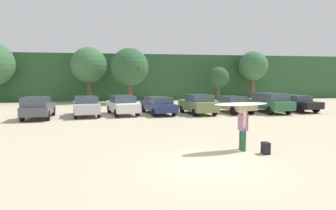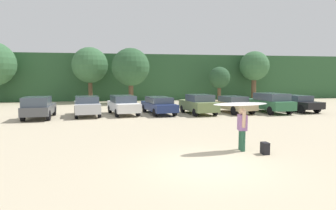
% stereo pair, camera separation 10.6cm
% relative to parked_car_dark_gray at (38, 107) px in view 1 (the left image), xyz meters
% --- Properties ---
extents(ground_plane, '(120.00, 120.00, 0.00)m').
position_rel_parked_car_dark_gray_xyz_m(ground_plane, '(8.44, -12.71, -0.82)').
color(ground_plane, '#C1B293').
extents(hillside_ridge, '(108.00, 12.00, 5.84)m').
position_rel_parked_car_dark_gray_xyz_m(hillside_ridge, '(8.44, 21.30, 2.10)').
color(hillside_ridge, '#2D5633').
rests_on(hillside_ridge, ground_plane).
extents(tree_ridge_back, '(4.11, 4.11, 6.37)m').
position_rel_parked_car_dark_gray_xyz_m(tree_ridge_back, '(2.40, 13.28, 3.47)').
color(tree_ridge_back, brown).
rests_on(tree_ridge_back, ground_plane).
extents(tree_center_left, '(4.22, 4.22, 6.18)m').
position_rel_parked_car_dark_gray_xyz_m(tree_center_left, '(6.99, 11.44, 3.22)').
color(tree_center_left, brown).
rests_on(tree_center_left, ground_plane).
extents(tree_right, '(2.59, 2.59, 4.19)m').
position_rel_parked_car_dark_gray_xyz_m(tree_right, '(17.67, 12.24, 2.03)').
color(tree_right, brown).
rests_on(tree_right, ground_plane).
extents(tree_center, '(3.72, 3.72, 6.24)m').
position_rel_parked_car_dark_gray_xyz_m(tree_center, '(22.73, 13.47, 3.49)').
color(tree_center, brown).
rests_on(tree_center, ground_plane).
extents(parked_car_dark_gray, '(2.06, 4.29, 1.58)m').
position_rel_parked_car_dark_gray_xyz_m(parked_car_dark_gray, '(0.00, 0.00, 0.00)').
color(parked_car_dark_gray, '#4C4F54').
rests_on(parked_car_dark_gray, ground_plane).
extents(parked_car_silver, '(2.35, 4.40, 1.49)m').
position_rel_parked_car_dark_gray_xyz_m(parked_car_silver, '(3.20, 1.00, -0.03)').
color(parked_car_silver, silver).
rests_on(parked_car_silver, ground_plane).
extents(parked_car_white, '(2.59, 4.48, 1.50)m').
position_rel_parked_car_dark_gray_xyz_m(parked_car_white, '(5.92, 1.33, -0.03)').
color(parked_car_white, white).
rests_on(parked_car_white, ground_plane).
extents(parked_car_navy, '(2.49, 4.86, 1.37)m').
position_rel_parked_car_dark_gray_xyz_m(parked_car_navy, '(8.73, 1.29, -0.09)').
color(parked_car_navy, navy).
rests_on(parked_car_navy, ground_plane).
extents(parked_car_olive_green, '(2.40, 4.24, 1.57)m').
position_rel_parked_car_dark_gray_xyz_m(parked_car_olive_green, '(11.84, 0.65, -0.02)').
color(parked_car_olive_green, '#6B7F4C').
rests_on(parked_car_olive_green, ground_plane).
extents(parked_car_tan, '(2.63, 4.47, 1.37)m').
position_rel_parked_car_dark_gray_xyz_m(parked_car_tan, '(14.87, 0.99, -0.09)').
color(parked_car_tan, tan).
rests_on(parked_car_tan, ground_plane).
extents(parked_car_forest_green, '(2.37, 4.72, 1.62)m').
position_rel_parked_car_dark_gray_xyz_m(parked_car_forest_green, '(17.89, 0.61, 0.04)').
color(parked_car_forest_green, '#2D6642').
rests_on(parked_car_forest_green, ground_plane).
extents(parked_car_black, '(2.54, 4.84, 1.38)m').
position_rel_parked_car_dark_gray_xyz_m(parked_car_black, '(20.69, 1.21, -0.08)').
color(parked_car_black, black).
rests_on(parked_car_black, ground_plane).
extents(person_adult, '(0.37, 0.72, 1.69)m').
position_rel_parked_car_dark_gray_xyz_m(person_adult, '(10.38, -10.95, 0.13)').
color(person_adult, '#26593F').
rests_on(person_adult, ground_plane).
extents(surfboard_white, '(2.43, 0.97, 0.14)m').
position_rel_parked_car_dark_gray_xyz_m(surfboard_white, '(10.29, -10.95, 1.04)').
color(surfboard_white, white).
extents(backpack_dropped, '(0.24, 0.34, 0.45)m').
position_rel_parked_car_dark_gray_xyz_m(backpack_dropped, '(11.01, -11.64, -0.60)').
color(backpack_dropped, black).
rests_on(backpack_dropped, ground_plane).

